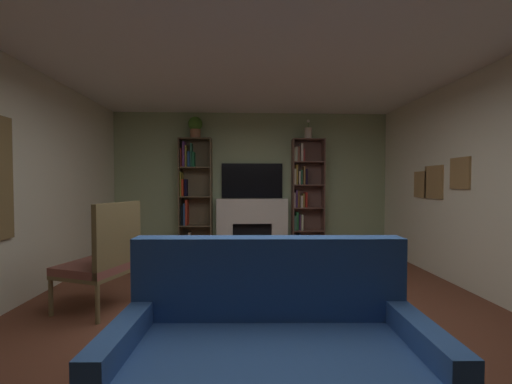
# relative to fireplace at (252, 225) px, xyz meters

# --- Properties ---
(ground_plane) EXTENTS (7.59, 7.59, 0.00)m
(ground_plane) POSITION_rel_fireplace_xyz_m (0.00, -3.05, -0.55)
(ground_plane) COLOR brown
(wall_back_accent) EXTENTS (5.39, 0.06, 2.70)m
(wall_back_accent) POSITION_rel_fireplace_xyz_m (0.00, 0.14, 0.80)
(wall_back_accent) COLOR #9AAF83
(wall_back_accent) RESTS_ON ground_plane
(ceiling) EXTENTS (5.39, 6.44, 0.06)m
(ceiling) POSITION_rel_fireplace_xyz_m (0.00, -3.05, 2.18)
(ceiling) COLOR white
(ceiling) RESTS_ON wall_back_accent
(fireplace) EXTENTS (1.45, 0.51, 1.05)m
(fireplace) POSITION_rel_fireplace_xyz_m (0.00, 0.00, 0.00)
(fireplace) COLOR white
(fireplace) RESTS_ON ground_plane
(tv) EXTENTS (1.17, 0.06, 0.67)m
(tv) POSITION_rel_fireplace_xyz_m (0.00, 0.08, 0.84)
(tv) COLOR black
(tv) RESTS_ON fireplace
(bookshelf_left) EXTENTS (0.61, 0.30, 2.18)m
(bookshelf_left) POSITION_rel_fireplace_xyz_m (-1.14, 0.00, 0.55)
(bookshelf_left) COLOR brown
(bookshelf_left) RESTS_ON ground_plane
(bookshelf_right) EXTENTS (0.61, 0.28, 2.18)m
(bookshelf_right) POSITION_rel_fireplace_xyz_m (1.00, 0.01, 0.54)
(bookshelf_right) COLOR brown
(bookshelf_right) RESTS_ON ground_plane
(potted_plant) EXTENTS (0.26, 0.26, 0.41)m
(potted_plant) POSITION_rel_fireplace_xyz_m (-1.07, -0.04, 1.86)
(potted_plant) COLOR #A26C4A
(potted_plant) RESTS_ON bookshelf_left
(vase_with_flowers) EXTENTS (0.14, 0.14, 0.37)m
(vase_with_flowers) POSITION_rel_fireplace_xyz_m (1.07, -0.04, 1.75)
(vase_with_flowers) COLOR beige
(vase_with_flowers) RESTS_ON bookshelf_right
(couch) EXTENTS (1.83, 0.91, 0.98)m
(couch) POSITION_rel_fireplace_xyz_m (-0.01, -4.16, -0.24)
(couch) COLOR #345FA4
(couch) RESTS_ON ground_plane
(armchair) EXTENTS (0.81, 0.81, 1.15)m
(armchair) POSITION_rel_fireplace_xyz_m (-1.65, -2.60, -0.00)
(armchair) COLOR brown
(armchair) RESTS_ON ground_plane
(coffee_table) EXTENTS (0.91, 0.43, 0.43)m
(coffee_table) POSITION_rel_fireplace_xyz_m (-0.01, -3.42, -0.18)
(coffee_table) COLOR olive
(coffee_table) RESTS_ON ground_plane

